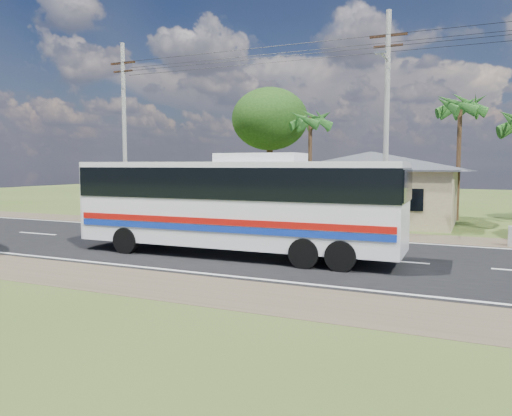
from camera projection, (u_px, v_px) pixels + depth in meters
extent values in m
plane|color=#364C1B|center=(281.00, 253.00, 20.25)|extent=(120.00, 120.00, 0.00)
cube|color=black|center=(281.00, 253.00, 20.25)|extent=(120.00, 10.00, 0.02)
cube|color=brown|center=(326.00, 233.00, 26.15)|extent=(120.00, 3.00, 0.01)
cube|color=brown|center=(198.00, 289.00, 14.34)|extent=(120.00, 3.00, 0.01)
cube|color=silver|center=(315.00, 237.00, 24.52)|extent=(120.00, 0.15, 0.01)
cube|color=silver|center=(227.00, 276.00, 15.98)|extent=(120.00, 0.15, 0.01)
cube|color=silver|center=(281.00, 252.00, 20.25)|extent=(120.00, 0.15, 0.01)
cube|color=tan|center=(370.00, 196.00, 31.51)|extent=(10.00, 8.00, 3.20)
cube|color=#4C4F54|center=(371.00, 170.00, 31.37)|extent=(10.60, 8.60, 0.10)
pyramid|color=#4C4F54|center=(371.00, 151.00, 31.27)|extent=(12.40, 10.00, 1.20)
cube|color=black|center=(305.00, 197.00, 29.08)|extent=(1.20, 0.08, 1.20)
cube|color=black|center=(356.00, 198.00, 27.85)|extent=(1.20, 0.08, 1.20)
cube|color=black|center=(412.00, 200.00, 26.63)|extent=(1.20, 0.08, 1.20)
cylinder|color=#9E9E99|center=(124.00, 134.00, 30.99)|extent=(0.26, 0.26, 11.00)
cube|color=#321D12|center=(123.00, 63.00, 30.61)|extent=(1.80, 0.12, 0.12)
cube|color=#321D12|center=(123.00, 71.00, 30.65)|extent=(1.40, 0.10, 0.10)
cylinder|color=#9E9E99|center=(386.00, 125.00, 24.45)|extent=(0.26, 0.26, 11.00)
cube|color=#321D12|center=(388.00, 35.00, 24.08)|extent=(1.80, 0.12, 0.12)
cube|color=#321D12|center=(388.00, 46.00, 24.12)|extent=(1.40, 0.10, 0.10)
cylinder|color=gray|center=(384.00, 57.00, 23.27)|extent=(0.08, 2.00, 0.08)
cube|color=gray|center=(380.00, 52.00, 22.36)|extent=(0.50, 0.18, 0.12)
cylinder|color=black|center=(240.00, 55.00, 27.36)|extent=(16.00, 0.02, 0.02)
cylinder|color=#47301E|center=(458.00, 162.00, 31.55)|extent=(0.28, 0.28, 7.50)
cylinder|color=#47301E|center=(310.00, 166.00, 36.12)|extent=(0.28, 0.28, 7.00)
cylinder|color=#47301E|center=(270.00, 172.00, 39.61)|extent=(0.50, 0.50, 5.95)
ellipsoid|color=black|center=(270.00, 119.00, 39.25)|extent=(6.00, 6.00, 4.92)
cube|color=silver|center=(235.00, 203.00, 19.38)|extent=(12.86, 2.96, 3.20)
cube|color=black|center=(235.00, 183.00, 19.31)|extent=(12.92, 3.03, 1.17)
cube|color=black|center=(103.00, 189.00, 21.82)|extent=(0.18, 2.46, 1.92)
cube|color=#A50D0A|center=(219.00, 222.00, 18.18)|extent=(12.59, 0.33, 0.23)
cube|color=#0D2A97|center=(219.00, 229.00, 18.21)|extent=(12.59, 0.33, 0.23)
cube|color=silver|center=(261.00, 158.00, 18.81)|extent=(3.24, 1.78, 0.32)
cylinder|color=black|center=(126.00, 240.00, 20.04)|extent=(1.08, 0.40, 1.07)
cylinder|color=black|center=(161.00, 233.00, 22.29)|extent=(1.08, 0.40, 1.07)
cylinder|color=black|center=(304.00, 253.00, 17.15)|extent=(1.08, 0.40, 1.07)
cylinder|color=black|center=(323.00, 243.00, 19.40)|extent=(1.08, 0.40, 1.07)
cylinder|color=black|center=(341.00, 256.00, 16.65)|extent=(1.08, 0.40, 1.07)
cylinder|color=black|center=(356.00, 245.00, 18.90)|extent=(1.08, 0.40, 1.07)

